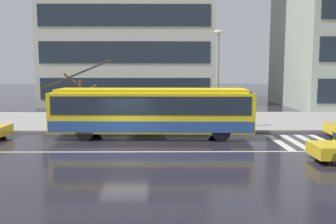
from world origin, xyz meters
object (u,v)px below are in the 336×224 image
trolleybus (152,111)px  pedestrian_approaching_curb (223,114)px  bus_shelter (142,98)px  pedestrian_at_shelter (78,106)px  street_lamp (218,71)px  street_tree_bare (81,98)px

trolleybus → pedestrian_approaching_curb: size_ratio=7.73×
trolleybus → bus_shelter: size_ratio=3.34×
pedestrian_at_shelter → pedestrian_approaching_curb: pedestrian_at_shelter is taller
trolleybus → street_lamp: bearing=29.8°
trolleybus → pedestrian_at_shelter: size_ratio=6.66×
pedestrian_at_shelter → street_tree_bare: bearing=94.5°
pedestrian_approaching_curb → trolleybus: bearing=-149.7°
pedestrian_approaching_curb → street_lamp: street_lamp is taller
pedestrian_at_shelter → street_lamp: size_ratio=0.29×
trolleybus → pedestrian_at_shelter: trolleybus is taller
street_lamp → pedestrian_approaching_curb: bearing=35.0°
bus_shelter → pedestrian_approaching_curb: bus_shelter is taller
pedestrian_approaching_curb → street_lamp: size_ratio=0.25×
bus_shelter → street_tree_bare: bearing=171.1°
street_lamp → bus_shelter: bearing=169.5°
pedestrian_at_shelter → street_tree_bare: size_ratio=0.51×
pedestrian_at_shelter → street_lamp: bearing=-1.0°
pedestrian_approaching_curb → street_tree_bare: (-9.82, 1.29, 0.93)m
pedestrian_at_shelter → street_lamp: (9.24, -0.16, 2.34)m
bus_shelter → trolleybus: bearing=-76.9°
bus_shelter → pedestrian_at_shelter: bus_shelter is taller
street_lamp → street_tree_bare: 9.69m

